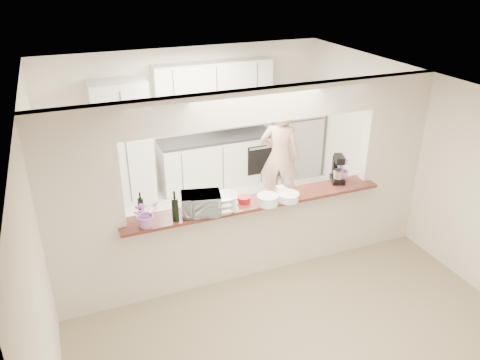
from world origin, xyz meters
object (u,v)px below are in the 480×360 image
refrigerator (297,131)px  person (280,157)px  toaster_oven (201,204)px  stand_mixer (338,170)px

refrigerator → person: person is taller
toaster_oven → stand_mixer: stand_mixer is taller
stand_mixer → person: 1.52m
refrigerator → toaster_oven: 3.92m
refrigerator → person: size_ratio=0.96×
stand_mixer → toaster_oven: bearing=-175.3°
toaster_oven → person: (1.85, 1.63, -0.33)m
toaster_oven → stand_mixer: bearing=18.0°
toaster_oven → stand_mixer: 1.99m
refrigerator → stand_mixer: (-0.80, -2.59, 0.41)m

